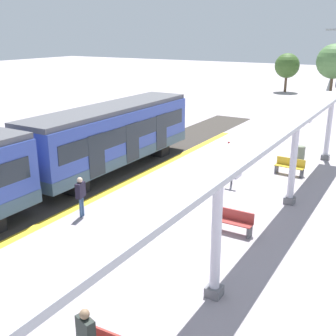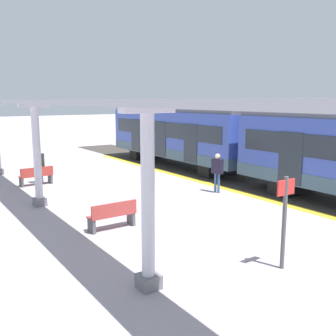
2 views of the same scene
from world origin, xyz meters
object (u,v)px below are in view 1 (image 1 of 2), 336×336
object	(u,v)px
canopy_pillar_fourth	(329,128)
platform_info_sign	(233,159)
canopy_pillar_second	(216,235)
canopy_pillar_third	(293,162)
passenger_by_the_benches	(86,334)
bench_mid_platform	(290,166)
train_far_carriage	(112,137)
trash_bin	(301,153)
bench_far_end	(233,221)
passenger_waiting_near_edge	(81,192)

from	to	relation	value
canopy_pillar_fourth	platform_info_sign	bearing A→B (deg)	-114.61
canopy_pillar_second	canopy_pillar_fourth	bearing A→B (deg)	90.00
canopy_pillar_third	passenger_by_the_benches	xyz separation A→B (m)	(-1.18, -11.79, -0.89)
bench_mid_platform	passenger_by_the_benches	bearing A→B (deg)	-90.37
train_far_carriage	trash_bin	size ratio (longest dim) A/B	13.22
canopy_pillar_third	canopy_pillar_fourth	xyz separation A→B (m)	(0.00, 7.70, 0.00)
canopy_pillar_fourth	trash_bin	size ratio (longest dim) A/B	4.37
bench_far_end	platform_info_sign	bearing A→B (deg)	113.09
train_far_carriage	bench_far_end	xyz separation A→B (m)	(8.47, -3.68, -1.38)
canopy_pillar_second	bench_mid_platform	world-z (taller)	canopy_pillar_second
canopy_pillar_second	passenger_waiting_near_edge	world-z (taller)	canopy_pillar_second
trash_bin	passenger_by_the_benches	world-z (taller)	passenger_by_the_benches
canopy_pillar_second	bench_far_end	size ratio (longest dim) A/B	2.51
bench_mid_platform	trash_bin	distance (m)	2.79
train_far_carriage	bench_mid_platform	distance (m)	9.49
platform_info_sign	bench_mid_platform	bearing A→B (deg)	55.93
platform_info_sign	passenger_by_the_benches	distance (m)	12.87
canopy_pillar_third	trash_bin	world-z (taller)	canopy_pillar_third
canopy_pillar_second	passenger_by_the_benches	distance (m)	4.24
canopy_pillar_third	canopy_pillar_fourth	world-z (taller)	same
canopy_pillar_fourth	passenger_waiting_near_edge	size ratio (longest dim) A/B	2.25
canopy_pillar_fourth	passenger_by_the_benches	distance (m)	19.55
passenger_waiting_near_edge	platform_info_sign	bearing A→B (deg)	60.23
train_far_carriage	canopy_pillar_fourth	size ratio (longest dim) A/B	3.03
bench_mid_platform	bench_far_end	distance (m)	7.76
passenger_by_the_benches	passenger_waiting_near_edge	bearing A→B (deg)	132.88
bench_mid_platform	train_far_carriage	bearing A→B (deg)	-154.25
platform_info_sign	canopy_pillar_third	bearing A→B (deg)	-16.68
canopy_pillar_third	platform_info_sign	xyz separation A→B (m)	(-3.10, 0.93, -0.58)
canopy_pillar_second	platform_info_sign	distance (m)	9.30
train_far_carriage	bench_far_end	bearing A→B (deg)	-23.50
train_far_carriage	platform_info_sign	size ratio (longest dim) A/B	5.19
canopy_pillar_second	trash_bin	size ratio (longest dim) A/B	4.37
passenger_by_the_benches	bench_far_end	bearing A→B (deg)	89.21
trash_bin	passenger_waiting_near_edge	xyz separation A→B (m)	(-5.66, -12.37, 0.62)
canopy_pillar_second	trash_bin	xyz separation A→B (m)	(-1.21, 14.52, -1.48)
bench_far_end	passenger_waiting_near_edge	xyz separation A→B (m)	(-5.80, -1.82, 0.61)
canopy_pillar_fourth	bench_far_end	xyz separation A→B (m)	(-1.07, -11.54, -1.47)
canopy_pillar_fourth	platform_info_sign	xyz separation A→B (m)	(-3.10, -6.77, -0.58)
canopy_pillar_fourth	platform_info_sign	size ratio (longest dim) A/B	1.72
passenger_by_the_benches	canopy_pillar_second	bearing A→B (deg)	73.48
train_far_carriage	platform_info_sign	xyz separation A→B (m)	(6.43, 1.09, -0.50)
train_far_carriage	canopy_pillar_second	xyz separation A→B (m)	(9.53, -7.66, 0.09)
platform_info_sign	passenger_by_the_benches	xyz separation A→B (m)	(1.92, -12.72, -0.30)
passenger_waiting_near_edge	canopy_pillar_fourth	bearing A→B (deg)	62.78
train_far_carriage	passenger_waiting_near_edge	size ratio (longest dim) A/B	6.81
passenger_waiting_near_edge	passenger_by_the_benches	size ratio (longest dim) A/B	1.02
trash_bin	bench_mid_platform	bearing A→B (deg)	-87.29
canopy_pillar_second	bench_mid_platform	distance (m)	11.88
canopy_pillar_third	canopy_pillar_fourth	size ratio (longest dim) A/B	1.00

